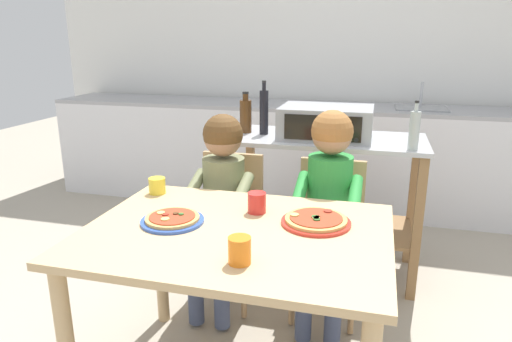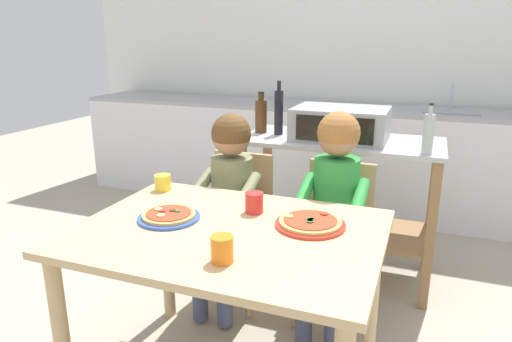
% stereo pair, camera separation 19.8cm
% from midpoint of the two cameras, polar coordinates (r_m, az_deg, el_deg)
% --- Properties ---
extents(ground_plane, '(10.74, 10.74, 0.00)m').
position_cam_midpoint_polar(ground_plane, '(3.01, 1.96, -12.13)').
color(ground_plane, '#A89E8C').
extents(back_wall_tiled, '(5.26, 0.12, 2.70)m').
position_cam_midpoint_polar(back_wall_tiled, '(4.30, 7.36, 15.07)').
color(back_wall_tiled, white).
rests_on(back_wall_tiled, ground).
extents(kitchen_counter, '(4.73, 0.60, 1.08)m').
position_cam_midpoint_polar(kitchen_counter, '(4.01, 6.11, 1.92)').
color(kitchen_counter, silver).
rests_on(kitchen_counter, ground).
extents(kitchen_island_cart, '(1.16, 0.54, 0.86)m').
position_cam_midpoint_polar(kitchen_island_cart, '(2.82, 6.57, -1.47)').
color(kitchen_island_cart, '#B7BABF').
rests_on(kitchen_island_cart, ground).
extents(toaster_oven, '(0.53, 0.39, 0.19)m').
position_cam_midpoint_polar(toaster_oven, '(2.72, 6.68, 6.03)').
color(toaster_oven, '#999BA0').
rests_on(toaster_oven, kitchen_island_cart).
extents(bottle_brown_beer, '(0.05, 0.05, 0.32)m').
position_cam_midpoint_polar(bottle_brown_beer, '(2.80, -1.05, 7.41)').
color(bottle_brown_beer, black).
rests_on(bottle_brown_beer, kitchen_island_cart).
extents(bottle_squat_spirits, '(0.07, 0.07, 0.25)m').
position_cam_midpoint_polar(bottle_squat_spirits, '(2.86, -3.30, 6.93)').
color(bottle_squat_spirits, '#4C2D14').
rests_on(bottle_squat_spirits, kitchen_island_cart).
extents(bottle_tall_green_wine, '(0.05, 0.05, 0.26)m').
position_cam_midpoint_polar(bottle_tall_green_wine, '(2.50, 16.99, 4.87)').
color(bottle_tall_green_wine, '#ADB7B2').
rests_on(bottle_tall_green_wine, kitchen_island_cart).
extents(dining_table, '(1.16, 0.86, 0.73)m').
position_cam_midpoint_polar(dining_table, '(1.81, -5.68, -10.45)').
color(dining_table, tan).
rests_on(dining_table, ground).
extents(dining_chair_left, '(0.36, 0.36, 0.81)m').
position_cam_midpoint_polar(dining_chair_left, '(2.55, -5.71, -5.73)').
color(dining_chair_left, tan).
rests_on(dining_chair_left, ground).
extents(dining_chair_right, '(0.36, 0.36, 0.81)m').
position_cam_midpoint_polar(dining_chair_right, '(2.43, 6.74, -6.93)').
color(dining_chair_right, tan).
rests_on(dining_chair_right, ground).
extents(child_in_olive_shirt, '(0.32, 0.42, 1.04)m').
position_cam_midpoint_polar(child_in_olive_shirt, '(2.38, -6.83, -2.07)').
color(child_in_olive_shirt, '#424C6B').
rests_on(child_in_olive_shirt, ground).
extents(child_in_green_shirt, '(0.32, 0.42, 1.08)m').
position_cam_midpoint_polar(child_in_green_shirt, '(2.24, 6.50, -2.74)').
color(child_in_green_shirt, '#424C6B').
rests_on(child_in_green_shirt, ground).
extents(pizza_plate_blue_rimmed, '(0.25, 0.25, 0.03)m').
position_cam_midpoint_polar(pizza_plate_blue_rimmed, '(1.87, -13.40, -5.94)').
color(pizza_plate_blue_rimmed, '#3356B7').
rests_on(pizza_plate_blue_rimmed, dining_table).
extents(pizza_plate_red_rimmed, '(0.28, 0.28, 0.03)m').
position_cam_midpoint_polar(pizza_plate_red_rimmed, '(1.81, 4.37, -6.25)').
color(pizza_plate_red_rimmed, red).
rests_on(pizza_plate_red_rimmed, dining_table).
extents(drinking_cup_orange, '(0.08, 0.08, 0.09)m').
position_cam_midpoint_polar(drinking_cup_orange, '(1.51, -5.88, -9.88)').
color(drinking_cup_orange, orange).
rests_on(drinking_cup_orange, dining_table).
extents(drinking_cup_yellow, '(0.08, 0.08, 0.08)m').
position_cam_midpoint_polar(drinking_cup_yellow, '(2.22, -14.73, -1.82)').
color(drinking_cup_yellow, yellow).
rests_on(drinking_cup_yellow, dining_table).
extents(drinking_cup_red, '(0.08, 0.08, 0.09)m').
position_cam_midpoint_polar(drinking_cup_red, '(1.91, -2.86, -4.01)').
color(drinking_cup_red, red).
rests_on(drinking_cup_red, dining_table).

